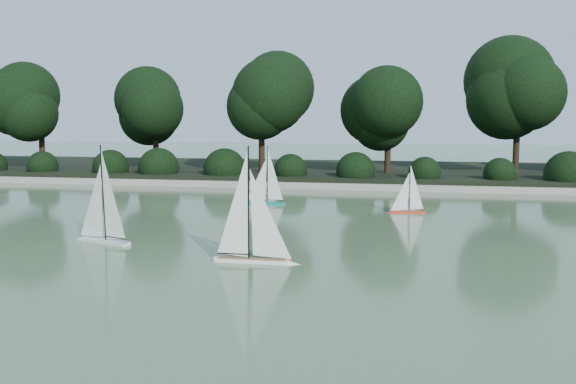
{
  "coord_description": "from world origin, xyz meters",
  "views": [
    {
      "loc": [
        1.82,
        -9.22,
        2.09
      ],
      "look_at": [
        -0.45,
        2.31,
        0.7
      ],
      "focal_mm": 40.0,
      "sensor_mm": 36.0,
      "label": 1
    }
  ],
  "objects": [
    {
      "name": "ground",
      "position": [
        0.0,
        0.0,
        0.0
      ],
      "size": [
        80.0,
        80.0,
        0.0
      ],
      "primitive_type": "plane",
      "color": "#3F5332",
      "rests_on": "ground"
    },
    {
      "name": "pond_coping",
      "position": [
        0.0,
        9.0,
        0.09
      ],
      "size": [
        40.0,
        0.35,
        0.18
      ],
      "primitive_type": "cube",
      "color": "gray",
      "rests_on": "ground"
    },
    {
      "name": "far_bank",
      "position": [
        0.0,
        13.0,
        0.15
      ],
      "size": [
        40.0,
        8.0,
        0.3
      ],
      "primitive_type": "cube",
      "color": "black",
      "rests_on": "ground"
    },
    {
      "name": "tree_line",
      "position": [
        1.23,
        11.44,
        2.64
      ],
      "size": [
        26.31,
        3.93,
        4.39
      ],
      "color": "black",
      "rests_on": "ground"
    },
    {
      "name": "shrub_hedge",
      "position": [
        0.0,
        9.9,
        0.45
      ],
      "size": [
        29.1,
        1.1,
        1.1
      ],
      "color": "black",
      "rests_on": "ground"
    },
    {
      "name": "sailboat_white_a",
      "position": [
        -3.3,
        0.51,
        0.27
      ],
      "size": [
        1.24,
        0.61,
        1.73
      ],
      "color": "silver",
      "rests_on": "ground"
    },
    {
      "name": "sailboat_white_b",
      "position": [
        -0.33,
        -0.45,
        0.28
      ],
      "size": [
        1.3,
        0.21,
        1.78
      ],
      "color": "white",
      "rests_on": "ground"
    },
    {
      "name": "sailboat_orange",
      "position": [
        1.66,
        4.81,
        0.18
      ],
      "size": [
        0.86,
        0.29,
        1.17
      ],
      "color": "red",
      "rests_on": "ground"
    },
    {
      "name": "sailboat_teal",
      "position": [
        -1.73,
        5.67,
        0.23
      ],
      "size": [
        1.09,
        0.25,
        1.48
      ],
      "color": "#088685",
      "rests_on": "ground"
    },
    {
      "name": "race_buoy",
      "position": [
        0.06,
        -0.31,
        0.0
      ],
      "size": [
        0.14,
        0.14,
        0.14
      ],
      "primitive_type": "sphere",
      "color": "red",
      "rests_on": "ground"
    }
  ]
}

